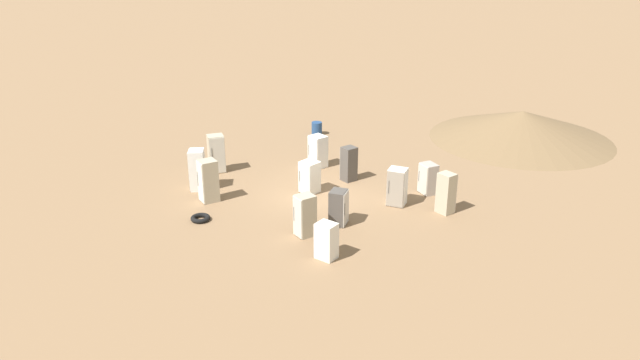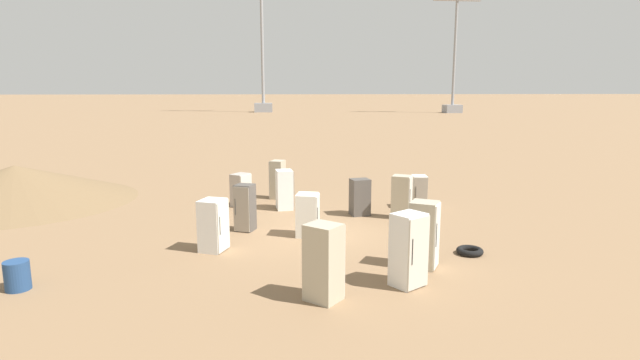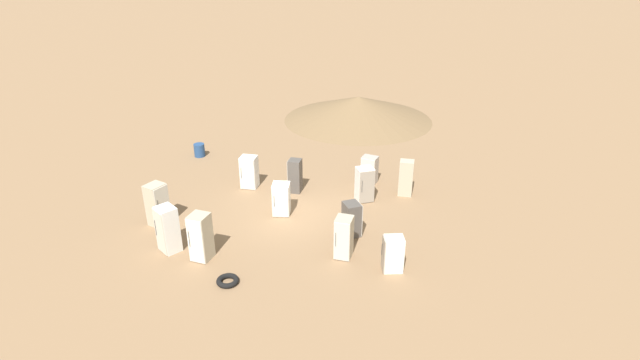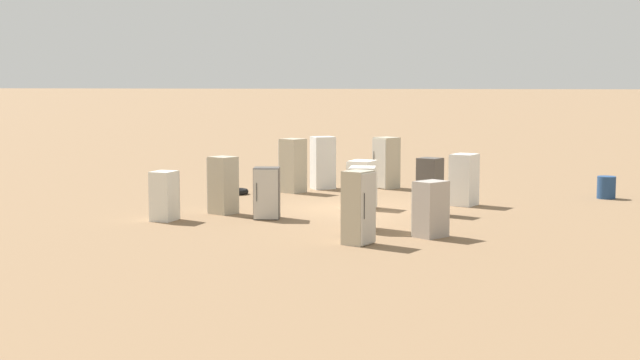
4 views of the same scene
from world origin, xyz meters
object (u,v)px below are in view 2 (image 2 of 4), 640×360
Objects in this scene: discarded_fridge_8 at (241,190)px; discarded_fridge_11 at (213,225)px; discarded_fridge_3 at (360,197)px; discarded_fridge_7 at (402,197)px; rusty_barrel at (17,275)px; discarded_fridge_10 at (409,250)px; discarded_fridge_1 at (285,190)px; discarded_fridge_2 at (424,235)px; discarded_fridge_9 at (278,180)px; power_pylon_0 at (454,71)px; power_pylon_1 at (263,65)px; discarded_fridge_0 at (308,215)px; discarded_fridge_5 at (245,208)px; discarded_fridge_6 at (419,192)px; discarded_fridge_4 at (324,262)px; scrap_tire at (470,251)px.

discarded_fridge_11 is (0.49, 6.08, 0.11)m from discarded_fridge_8.
discarded_fridge_7 reaches higher than discarded_fridge_3.
discarded_fridge_10 is at bearing 176.12° from rusty_barrel.
discarded_fridge_1 reaches higher than discarded_fridge_8.
discarded_fridge_2 is 9.92m from discarded_fridge_8.
power_pylon_0 is at bearing -3.26° from discarded_fridge_9.
power_pylon_1 is at bearing -147.25° from discarded_fridge_2.
discarded_fridge_0 is 3.33m from discarded_fridge_11.
discarded_fridge_10 reaches higher than discarded_fridge_11.
rusty_barrel is (11.51, 6.08, -0.48)m from discarded_fridge_7.
discarded_fridge_6 is (-7.23, -2.79, -0.14)m from discarded_fridge_5.
discarded_fridge_2 is at bearing -155.38° from discarded_fridge_10.
discarded_fridge_0 is 6.24m from discarded_fridge_9.
discarded_fridge_9 reaches higher than discarded_fridge_5.
power_pylon_0 reaches higher than discarded_fridge_2.
power_pylon_1 reaches higher than discarded_fridge_3.
rusty_barrel is at bearing -148.76° from discarded_fridge_4.
discarded_fridge_10 is (0.03, 7.43, 0.22)m from discarded_fridge_3.
discarded_fridge_8 is (5.64, -8.15, -0.24)m from discarded_fridge_2.
power_pylon_1 reaches higher than discarded_fridge_11.
discarded_fridge_8 is 0.74× the size of discarded_fridge_10.
discarded_fridge_9 is (4.04, -9.55, -0.06)m from discarded_fridge_2.
discarded_fridge_7 is 1.20× the size of discarded_fridge_8.
discarded_fridge_2 is (-3.07, 3.39, 0.21)m from discarded_fridge_0.
discarded_fridge_2 is at bearing -176.61° from rusty_barrel.
power_pylon_0 is 97.54m from scrap_tire.
discarded_fridge_3 is at bearing -123.94° from discarded_fridge_10.
discarded_fridge_5 is 7.37m from rusty_barrel.
discarded_fridge_7 is at bearing -152.15° from rusty_barrel.
discarded_fridge_8 is (4.87, -2.03, -0.03)m from discarded_fridge_3.
discarded_fridge_3 reaches higher than discarded_fridge_6.
discarded_fridge_3 is 0.88× the size of discarded_fridge_5.
discarded_fridge_10 is at bearing 62.94° from discarded_fridge_8.
discarded_fridge_8 reaches higher than discarded_fridge_6.
discarded_fridge_9 is 2.37× the size of rusty_barrel.
discarded_fridge_8 reaches higher than rusty_barrel.
discarded_fridge_2 reaches higher than discarded_fridge_7.
discarded_fridge_1 reaches higher than scrap_tire.
power_pylon_1 reaches higher than discarded_fridge_4.
scrap_tire is at bearing 147.58° from discarded_fridge_2.
power_pylon_1 reaches higher than discarded_fridge_6.
discarded_fridge_1 is 5.74m from discarded_fridge_6.
power_pylon_1 reaches higher than discarded_fridge_2.
discarded_fridge_7 is (-1.55, 0.67, 0.11)m from discarded_fridge_3.
discarded_fridge_4 is 11.57m from discarded_fridge_9.
discarded_fridge_9 is at bearing -15.72° from discarded_fridge_6.
discarded_fridge_6 reaches higher than rusty_barrel.
discarded_fridge_0 is 3.57m from discarded_fridge_3.
discarded_fridge_10 is (35.42, 93.68, -8.00)m from power_pylon_0.
scrap_tire is (-7.91, 98.99, -10.19)m from power_pylon_1.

